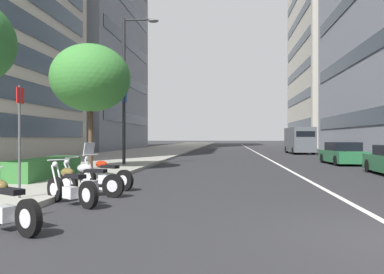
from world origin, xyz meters
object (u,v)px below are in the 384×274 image
(motorcycle_mid_row, at_px, (104,175))
(street_lamp_with_banners, at_px, (129,78))
(motorcycle_far_end_row, at_px, (71,188))
(delivery_van_ahead, at_px, (299,140))
(parking_sign_by_curb, at_px, (20,131))
(street_tree_by_lamp_post, at_px, (91,78))
(motorcycle_nearest_camera, at_px, (89,181))
(car_approaching_light, at_px, (343,154))
(motorcycle_by_sign_pole, at_px, (3,206))

(motorcycle_mid_row, height_order, street_lamp_with_banners, street_lamp_with_banners)
(motorcycle_far_end_row, xyz_separation_m, delivery_van_ahead, (31.47, -11.10, 1.01))
(parking_sign_by_curb, distance_m, street_tree_by_lamp_post, 9.75)
(motorcycle_far_end_row, bearing_deg, delivery_van_ahead, -73.52)
(motorcycle_mid_row, distance_m, street_lamp_with_banners, 10.50)
(street_tree_by_lamp_post, bearing_deg, street_lamp_with_banners, -20.44)
(delivery_van_ahead, relative_size, street_lamp_with_banners, 0.73)
(motorcycle_far_end_row, distance_m, motorcycle_mid_row, 2.93)
(delivery_van_ahead, distance_m, street_lamp_with_banners, 23.42)
(delivery_van_ahead, bearing_deg, motorcycle_far_end_row, 159.57)
(motorcycle_nearest_camera, bearing_deg, car_approaching_light, -114.75)
(motorcycle_far_end_row, xyz_separation_m, car_approaching_light, (15.52, -10.87, 0.22))
(street_lamp_with_banners, bearing_deg, motorcycle_far_end_row, -171.69)
(parking_sign_by_curb, relative_size, street_tree_by_lamp_post, 0.46)
(parking_sign_by_curb, relative_size, street_lamp_with_banners, 0.34)
(motorcycle_by_sign_pole, xyz_separation_m, delivery_van_ahead, (34.07, -11.24, 1.00))
(motorcycle_mid_row, relative_size, parking_sign_by_curb, 0.74)
(motorcycle_mid_row, xyz_separation_m, car_approaching_light, (12.59, -10.99, 0.20))
(motorcycle_nearest_camera, height_order, street_tree_by_lamp_post, street_tree_by_lamp_post)
(motorcycle_mid_row, xyz_separation_m, parking_sign_by_curb, (-2.91, 1.21, 1.37))
(motorcycle_nearest_camera, xyz_separation_m, delivery_van_ahead, (30.05, -11.16, 1.02))
(motorcycle_by_sign_pole, height_order, street_lamp_with_banners, street_lamp_with_banners)
(parking_sign_by_curb, xyz_separation_m, street_tree_by_lamp_post, (9.22, 1.58, 2.75))
(motorcycle_by_sign_pole, bearing_deg, motorcycle_far_end_row, -63.38)
(motorcycle_by_sign_pole, distance_m, car_approaching_light, 21.21)
(car_approaching_light, bearing_deg, delivery_van_ahead, -3.13)
(motorcycle_by_sign_pole, xyz_separation_m, parking_sign_by_curb, (2.62, 1.17, 1.38))
(motorcycle_mid_row, height_order, delivery_van_ahead, delivery_van_ahead)
(car_approaching_light, bearing_deg, street_lamp_with_banners, 102.24)
(motorcycle_by_sign_pole, height_order, motorcycle_mid_row, motorcycle_mid_row)
(motorcycle_mid_row, height_order, street_tree_by_lamp_post, street_tree_by_lamp_post)
(parking_sign_by_curb, bearing_deg, motorcycle_far_end_row, -90.78)
(car_approaching_light, relative_size, street_tree_by_lamp_post, 0.71)
(street_tree_by_lamp_post, bearing_deg, motorcycle_far_end_row, -162.54)
(motorcycle_nearest_camera, xyz_separation_m, motorcycle_mid_row, (1.51, 0.06, 0.03))
(motorcycle_nearest_camera, distance_m, car_approaching_light, 17.85)
(motorcycle_nearest_camera, relative_size, delivery_van_ahead, 0.35)
(car_approaching_light, bearing_deg, motorcycle_by_sign_pole, 146.39)
(motorcycle_by_sign_pole, xyz_separation_m, street_tree_by_lamp_post, (11.84, 2.76, 4.13))
(motorcycle_nearest_camera, relative_size, car_approaching_light, 0.49)
(motorcycle_nearest_camera, bearing_deg, motorcycle_by_sign_pole, 101.77)
(motorcycle_far_end_row, bearing_deg, motorcycle_by_sign_pole, 122.64)
(motorcycle_mid_row, bearing_deg, street_lamp_with_banners, -53.89)
(street_lamp_with_banners, bearing_deg, motorcycle_by_sign_pole, -173.70)
(car_approaching_light, distance_m, delivery_van_ahead, 15.97)
(motorcycle_mid_row, relative_size, street_tree_by_lamp_post, 0.34)
(parking_sign_by_curb, bearing_deg, motorcycle_mid_row, -22.50)
(delivery_van_ahead, relative_size, street_tree_by_lamp_post, 1.00)
(motorcycle_mid_row, height_order, parking_sign_by_curb, parking_sign_by_curb)
(motorcycle_far_end_row, relative_size, street_lamp_with_banners, 0.22)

